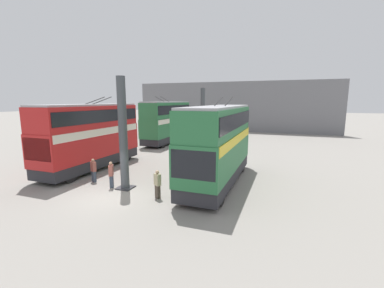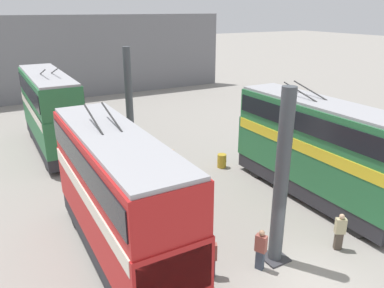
{
  "view_description": "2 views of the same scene",
  "coord_description": "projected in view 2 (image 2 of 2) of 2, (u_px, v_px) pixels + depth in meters",
  "views": [
    {
      "loc": [
        -11.37,
        -9.35,
        5.51
      ],
      "look_at": [
        11.25,
        -1.03,
        1.4
      ],
      "focal_mm": 24.0,
      "sensor_mm": 36.0,
      "label": 1
    },
    {
      "loc": [
        -7.44,
        8.97,
        9.4
      ],
      "look_at": [
        11.09,
        -1.46,
        1.66
      ],
      "focal_mm": 35.0,
      "sensor_mm": 36.0,
      "label": 2
    }
  ],
  "objects": [
    {
      "name": "oil_drum",
      "position": [
        222.0,
        161.0,
        23.34
      ],
      "size": [
        0.58,
        0.58,
        0.86
      ],
      "color": "#B28E23",
      "rests_on": "ground_plane"
    },
    {
      "name": "person_by_left_row",
      "position": [
        340.0,
        231.0,
        15.23
      ],
      "size": [
        0.42,
        0.48,
        1.64
      ],
      "rotation": [
        0.0,
        0.0,
        2.61
      ],
      "color": "#473D33",
      "rests_on": "ground_plane"
    },
    {
      "name": "bus_right_near",
      "position": [
        117.0,
        191.0,
        13.99
      ],
      "size": [
        9.64,
        2.54,
        5.83
      ],
      "color": "black",
      "rests_on": "ground_plane"
    },
    {
      "name": "bus_left_near",
      "position": [
        318.0,
        145.0,
        18.83
      ],
      "size": [
        9.97,
        2.54,
        5.77
      ],
      "color": "black",
      "rests_on": "ground_plane"
    },
    {
      "name": "person_aisle_midway",
      "position": [
        173.0,
        163.0,
        21.66
      ],
      "size": [
        0.45,
        0.31,
        1.82
      ],
      "rotation": [
        0.0,
        0.0,
        1.73
      ],
      "color": "#384251",
      "rests_on": "ground_plane"
    },
    {
      "name": "ground_plane",
      "position": [
        308.0,
        286.0,
        13.44
      ],
      "size": [
        240.0,
        240.0,
        0.0
      ],
      "primitive_type": "plane",
      "color": "gray"
    },
    {
      "name": "person_by_right_row",
      "position": [
        211.0,
        257.0,
        13.65
      ],
      "size": [
        0.4,
        0.48,
        1.62
      ],
      "rotation": [
        0.0,
        0.0,
        5.85
      ],
      "color": "#384251",
      "rests_on": "ground_plane"
    },
    {
      "name": "depot_back_wall",
      "position": [
        74.0,
        58.0,
        40.17
      ],
      "size": [
        0.5,
        36.0,
        8.76
      ],
      "color": "slate",
      "rests_on": "ground_plane"
    },
    {
      "name": "support_column_near",
      "position": [
        281.0,
        183.0,
        13.77
      ],
      "size": [
        0.96,
        0.96,
        6.94
      ],
      "color": "#42474C",
      "rests_on": "ground_plane"
    },
    {
      "name": "person_aisle_foreground",
      "position": [
        261.0,
        249.0,
        14.05
      ],
      "size": [
        0.48,
        0.4,
        1.69
      ],
      "rotation": [
        0.0,
        0.0,
        5.17
      ],
      "color": "#384251",
      "rests_on": "ground_plane"
    },
    {
      "name": "bus_right_mid",
      "position": [
        50.0,
        107.0,
        25.45
      ],
      "size": [
        9.98,
        2.54,
        5.97
      ],
      "color": "black",
      "rests_on": "ground_plane"
    },
    {
      "name": "support_column_far",
      "position": [
        129.0,
        98.0,
        26.81
      ],
      "size": [
        0.96,
        0.96,
        6.94
      ],
      "color": "#42474C",
      "rests_on": "ground_plane"
    }
  ]
}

